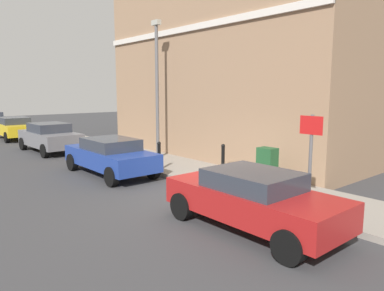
{
  "coord_description": "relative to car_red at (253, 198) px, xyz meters",
  "views": [
    {
      "loc": [
        -6.51,
        -7.36,
        3.0
      ],
      "look_at": [
        1.18,
        1.7,
        1.2
      ],
      "focal_mm": 33.8,
      "sensor_mm": 36.0,
      "label": 1
    }
  ],
  "objects": [
    {
      "name": "car_yellow",
      "position": [
        0.2,
        19.38,
        0.03
      ],
      "size": [
        1.86,
        3.95,
        1.38
      ],
      "rotation": [
        0.0,
        0.0,
        1.56
      ],
      "color": "gold",
      "rests_on": "ground"
    },
    {
      "name": "utility_cabinet",
      "position": [
        2.82,
        1.82,
        -0.02
      ],
      "size": [
        0.46,
        0.61,
        1.15
      ],
      "color": "#1E4C28",
      "rests_on": "sidewalk"
    },
    {
      "name": "sidewalk",
      "position": [
        2.56,
        8.46,
        -0.62
      ],
      "size": [
        2.52,
        30.0,
        0.15
      ],
      "primitive_type": "cube",
      "color": "gray",
      "rests_on": "ground"
    },
    {
      "name": "ground",
      "position": [
        0.62,
        2.46,
        -0.7
      ],
      "size": [
        80.0,
        80.0,
        0.0
      ],
      "primitive_type": "plane",
      "color": "#38383A"
    },
    {
      "name": "bollard_near_cabinet",
      "position": [
        2.92,
        3.8,
        0.0
      ],
      "size": [
        0.14,
        0.14,
        1.04
      ],
      "color": "black",
      "rests_on": "sidewalk"
    },
    {
      "name": "bollard_far_kerb",
      "position": [
        1.56,
        5.7,
        0.0
      ],
      "size": [
        0.14,
        0.14,
        1.04
      ],
      "color": "black",
      "rests_on": "sidewalk"
    },
    {
      "name": "car_grey",
      "position": [
        0.22,
        13.18,
        0.05
      ],
      "size": [
        1.96,
        4.16,
        1.43
      ],
      "rotation": [
        0.0,
        0.0,
        1.6
      ],
      "color": "slate",
      "rests_on": "ground"
    },
    {
      "name": "lamppost",
      "position": [
        2.94,
        7.76,
        2.6
      ],
      "size": [
        0.2,
        0.44,
        5.72
      ],
      "color": "#59595B",
      "rests_on": "sidewalk"
    },
    {
      "name": "car_red",
      "position": [
        0.0,
        0.0,
        0.0
      ],
      "size": [
        1.78,
        4.05,
        1.31
      ],
      "rotation": [
        0.0,
        0.0,
        1.57
      ],
      "color": "maroon",
      "rests_on": "ground"
    },
    {
      "name": "street_sign",
      "position": [
        1.75,
        -0.28,
        0.96
      ],
      "size": [
        0.08,
        0.6,
        2.3
      ],
      "color": "#59595B",
      "rests_on": "sidewalk"
    },
    {
      "name": "car_blue",
      "position": [
        0.15,
        6.75,
        0.01
      ],
      "size": [
        1.8,
        4.21,
        1.32
      ],
      "rotation": [
        0.0,
        0.0,
        1.57
      ],
      "color": "navy",
      "rests_on": "ground"
    },
    {
      "name": "corner_building",
      "position": [
        6.96,
        6.66,
        4.25
      ],
      "size": [
        6.38,
        12.42,
        9.91
      ],
      "color": "#937256",
      "rests_on": "ground"
    }
  ]
}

